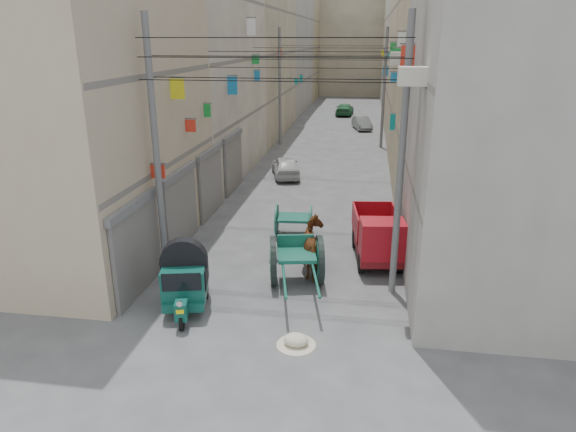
% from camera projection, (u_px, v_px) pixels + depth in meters
% --- Properties ---
extents(ground, '(140.00, 140.00, 0.00)m').
position_uv_depth(ground, '(224.00, 412.00, 10.55)').
color(ground, '#434346').
rests_on(ground, ground).
extents(building_row_left, '(8.00, 62.00, 14.00)m').
position_uv_depth(building_row_left, '(239.00, 49.00, 41.45)').
color(building_row_left, tan).
rests_on(building_row_left, ground).
extents(building_row_right, '(8.00, 62.00, 14.00)m').
position_uv_depth(building_row_right, '(443.00, 50.00, 39.13)').
color(building_row_right, gray).
rests_on(building_row_right, ground).
extents(end_cap_building, '(22.00, 10.00, 13.00)m').
position_uv_depth(end_cap_building, '(352.00, 44.00, 70.03)').
color(end_cap_building, '#B0A48B').
rests_on(end_cap_building, ground).
extents(shutters_left, '(0.18, 14.40, 2.88)m').
position_uv_depth(shutters_left, '(197.00, 193.00, 20.32)').
color(shutters_left, '#545459').
rests_on(shutters_left, ground).
extents(signboards, '(8.22, 40.52, 5.67)m').
position_uv_depth(signboards, '(323.00, 109.00, 29.65)').
color(signboards, '#0D9190').
rests_on(signboards, ground).
extents(ac_units, '(0.70, 6.55, 3.35)m').
position_uv_depth(ac_units, '(408.00, 33.00, 14.74)').
color(ac_units, beige).
rests_on(ac_units, ground).
extents(utility_poles, '(7.40, 22.20, 8.00)m').
position_uv_depth(utility_poles, '(314.00, 109.00, 25.11)').
color(utility_poles, '#5B5B5E').
rests_on(utility_poles, ground).
extents(overhead_cables, '(7.40, 22.52, 1.12)m').
position_uv_depth(overhead_cables, '(309.00, 51.00, 21.78)').
color(overhead_cables, black).
rests_on(overhead_cables, ground).
extents(auto_rickshaw, '(1.64, 2.36, 1.61)m').
position_uv_depth(auto_rickshaw, '(185.00, 278.00, 14.33)').
color(auto_rickshaw, black).
rests_on(auto_rickshaw, ground).
extents(tonga_cart, '(1.95, 3.62, 1.55)m').
position_uv_depth(tonga_cart, '(296.00, 260.00, 15.85)').
color(tonga_cart, black).
rests_on(tonga_cart, ground).
extents(mini_truck, '(1.81, 3.37, 1.81)m').
position_uv_depth(mini_truck, '(378.00, 240.00, 17.22)').
color(mini_truck, black).
rests_on(mini_truck, ground).
extents(second_cart, '(1.47, 1.33, 1.23)m').
position_uv_depth(second_cart, '(294.00, 219.00, 19.82)').
color(second_cart, '#12503F').
rests_on(second_cart, ground).
extents(feed_sack, '(0.62, 0.50, 0.31)m').
position_uv_depth(feed_sack, '(296.00, 340.00, 12.81)').
color(feed_sack, beige).
rests_on(feed_sack, ground).
extents(horse, '(1.46, 2.20, 1.71)m').
position_uv_depth(horse, '(315.00, 248.00, 16.64)').
color(horse, brown).
rests_on(horse, ground).
extents(distant_car_white, '(2.22, 3.65, 1.16)m').
position_uv_depth(distant_car_white, '(286.00, 167.00, 28.30)').
color(distant_car_white, '#B6B6B6').
rests_on(distant_car_white, ground).
extents(distant_car_grey, '(1.88, 3.43, 1.07)m').
position_uv_depth(distant_car_grey, '(362.00, 123.00, 43.05)').
color(distant_car_grey, '#525756').
rests_on(distant_car_grey, ground).
extents(distant_car_green, '(1.78, 3.96, 1.13)m').
position_uv_depth(distant_car_green, '(345.00, 109.00, 51.10)').
color(distant_car_green, '#205F35').
rests_on(distant_car_green, ground).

